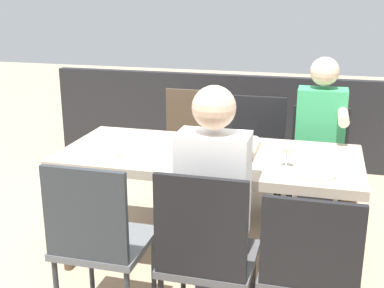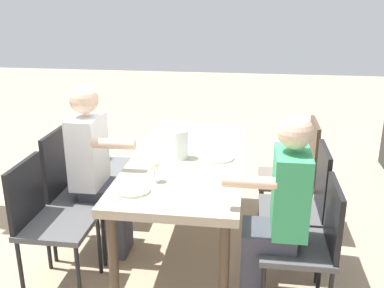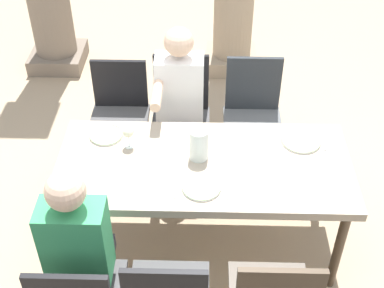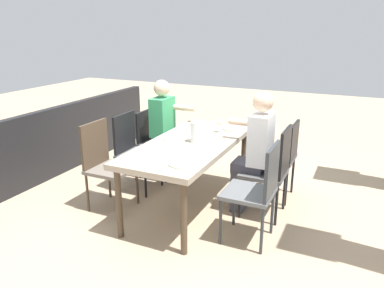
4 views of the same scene
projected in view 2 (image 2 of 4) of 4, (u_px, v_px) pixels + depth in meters
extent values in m
plane|color=tan|center=(188.00, 244.00, 3.51)|extent=(16.00, 16.00, 0.00)
cube|color=tan|center=(188.00, 160.00, 3.28)|extent=(1.83, 0.83, 0.06)
cylinder|color=#473828|center=(114.00, 264.00, 2.66)|extent=(0.06, 0.06, 0.69)
cylinder|color=#473828|center=(167.00, 164.00, 4.23)|extent=(0.06, 0.06, 0.69)
cylinder|color=#473828|center=(224.00, 273.00, 2.57)|extent=(0.06, 0.06, 0.69)
cylinder|color=#473828|center=(236.00, 167.00, 4.14)|extent=(0.06, 0.06, 0.69)
cube|color=#4F4F50|center=(59.00, 225.00, 2.85)|extent=(0.44, 0.44, 0.04)
cube|color=black|center=(25.00, 193.00, 2.80)|extent=(0.42, 0.03, 0.42)
cylinder|color=black|center=(79.00, 277.00, 2.72)|extent=(0.03, 0.03, 0.46)
cylinder|color=black|center=(99.00, 245.00, 3.08)|extent=(0.03, 0.03, 0.46)
cylinder|color=black|center=(21.00, 272.00, 2.77)|extent=(0.03, 0.03, 0.46)
cylinder|color=black|center=(48.00, 241.00, 3.13)|extent=(0.03, 0.03, 0.46)
cube|color=#4F4F50|center=(296.00, 247.00, 2.66)|extent=(0.44, 0.44, 0.04)
cube|color=black|center=(334.00, 218.00, 2.56)|extent=(0.42, 0.03, 0.42)
cylinder|color=black|center=(262.00, 259.00, 2.94)|extent=(0.03, 0.03, 0.42)
cylinder|color=black|center=(320.00, 264.00, 2.89)|extent=(0.03, 0.03, 0.42)
cube|color=#4F4F50|center=(85.00, 196.00, 3.29)|extent=(0.44, 0.44, 0.04)
cube|color=black|center=(57.00, 164.00, 3.24)|extent=(0.42, 0.03, 0.50)
cylinder|color=black|center=(104.00, 239.00, 3.17)|extent=(0.03, 0.03, 0.44)
cylinder|color=black|center=(119.00, 214.00, 3.52)|extent=(0.03, 0.03, 0.44)
cylinder|color=black|center=(54.00, 235.00, 3.22)|extent=(0.03, 0.03, 0.44)
cylinder|color=black|center=(74.00, 211.00, 3.57)|extent=(0.03, 0.03, 0.44)
cube|color=#4F4F50|center=(290.00, 211.00, 3.10)|extent=(0.44, 0.44, 0.04)
cube|color=black|center=(323.00, 182.00, 3.00)|extent=(0.42, 0.03, 0.48)
cylinder|color=black|center=(261.00, 225.00, 3.38)|extent=(0.03, 0.03, 0.42)
cylinder|color=black|center=(262.00, 252.00, 3.02)|extent=(0.03, 0.03, 0.42)
cylinder|color=black|center=(312.00, 228.00, 3.33)|extent=(0.03, 0.03, 0.42)
cylinder|color=black|center=(318.00, 256.00, 2.97)|extent=(0.03, 0.03, 0.42)
cube|color=#5B5E61|center=(108.00, 168.00, 3.81)|extent=(0.44, 0.44, 0.04)
cube|color=#2D3338|center=(84.00, 141.00, 3.75)|extent=(0.42, 0.03, 0.47)
cylinder|color=#2D3338|center=(125.00, 204.00, 3.68)|extent=(0.03, 0.03, 0.45)
cylinder|color=#2D3338|center=(137.00, 185.00, 4.04)|extent=(0.03, 0.03, 0.45)
cylinder|color=#2D3338|center=(82.00, 201.00, 3.73)|extent=(0.03, 0.03, 0.45)
cylinder|color=#2D3338|center=(97.00, 183.00, 4.09)|extent=(0.03, 0.03, 0.45)
cube|color=#6A6158|center=(285.00, 180.00, 3.62)|extent=(0.44, 0.44, 0.04)
cube|color=#473828|center=(313.00, 152.00, 3.51)|extent=(0.42, 0.03, 0.50)
cylinder|color=#473828|center=(261.00, 194.00, 3.89)|extent=(0.03, 0.03, 0.43)
cylinder|color=#473828|center=(261.00, 214.00, 3.54)|extent=(0.03, 0.03, 0.43)
cylinder|color=#473828|center=(304.00, 196.00, 3.84)|extent=(0.03, 0.03, 0.43)
cylinder|color=#473828|center=(309.00, 217.00, 3.49)|extent=(0.03, 0.03, 0.43)
cube|color=#3F3F4C|center=(119.00, 225.00, 3.33)|extent=(0.24, 0.14, 0.46)
cube|color=#3F3F4C|center=(105.00, 191.00, 3.26)|extent=(0.28, 0.32, 0.10)
cube|color=white|center=(88.00, 151.00, 3.17)|extent=(0.34, 0.20, 0.52)
sphere|color=beige|center=(84.00, 100.00, 3.05)|extent=(0.20, 0.20, 0.20)
cylinder|color=beige|center=(113.00, 144.00, 2.97)|extent=(0.07, 0.30, 0.07)
cube|color=#3F3F4C|center=(251.00, 273.00, 2.76)|extent=(0.24, 0.14, 0.46)
cube|color=#3F3F4C|center=(268.00, 235.00, 2.66)|extent=(0.28, 0.32, 0.10)
cube|color=#389E60|center=(290.00, 192.00, 2.55)|extent=(0.34, 0.20, 0.49)
sphere|color=beige|center=(295.00, 132.00, 2.43)|extent=(0.20, 0.20, 0.20)
cylinder|color=beige|center=(249.00, 182.00, 2.41)|extent=(0.07, 0.30, 0.07)
cylinder|color=white|center=(133.00, 190.00, 2.70)|extent=(0.22, 0.22, 0.01)
torus|color=#A4C786|center=(133.00, 189.00, 2.69)|extent=(0.22, 0.22, 0.01)
cylinder|color=white|center=(155.00, 181.00, 2.84)|extent=(0.06, 0.06, 0.00)
cylinder|color=white|center=(155.00, 175.00, 2.82)|extent=(0.01, 0.01, 0.08)
sphere|color=#F2EFCC|center=(154.00, 164.00, 2.80)|extent=(0.07, 0.07, 0.07)
cube|color=silver|center=(126.00, 202.00, 2.56)|extent=(0.03, 0.17, 0.01)
cube|color=silver|center=(139.00, 181.00, 2.84)|extent=(0.03, 0.17, 0.01)
cylinder|color=white|center=(218.00, 158.00, 3.23)|extent=(0.23, 0.23, 0.01)
torus|color=#A9CD91|center=(218.00, 157.00, 3.23)|extent=(0.23, 0.23, 0.01)
cube|color=silver|center=(217.00, 166.00, 3.09)|extent=(0.02, 0.17, 0.01)
cube|color=silver|center=(220.00, 151.00, 3.37)|extent=(0.02, 0.17, 0.01)
cylinder|color=white|center=(174.00, 130.00, 3.89)|extent=(0.25, 0.25, 0.01)
torus|color=#A4C786|center=(174.00, 129.00, 3.88)|extent=(0.25, 0.25, 0.01)
cube|color=silver|center=(171.00, 135.00, 3.75)|extent=(0.02, 0.17, 0.01)
cube|color=silver|center=(177.00, 125.00, 4.03)|extent=(0.03, 0.17, 0.01)
cylinder|color=white|center=(180.00, 144.00, 3.21)|extent=(0.12, 0.12, 0.21)
cylinder|color=#EFEAC6|center=(180.00, 148.00, 3.22)|extent=(0.11, 0.11, 0.14)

